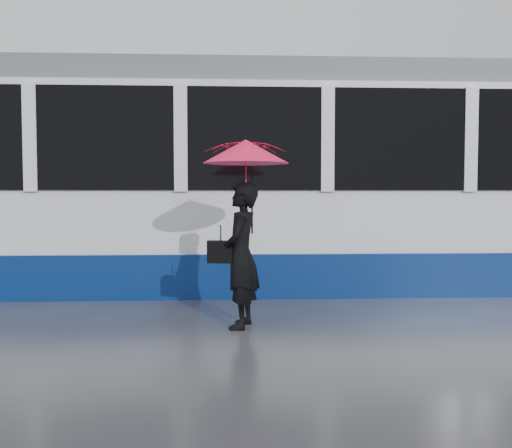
{
  "coord_description": "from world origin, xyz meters",
  "views": [
    {
      "loc": [
        -0.06,
        -6.51,
        1.44
      ],
      "look_at": [
        0.27,
        0.06,
        1.1
      ],
      "focal_mm": 40.0,
      "sensor_mm": 36.0,
      "label": 1
    }
  ],
  "objects": [
    {
      "name": "woman",
      "position": [
        0.08,
        -0.39,
        0.79
      ],
      "size": [
        0.49,
        0.64,
        1.57
      ],
      "primitive_type": "imported",
      "rotation": [
        0.0,
        0.0,
        -1.78
      ],
      "color": "black",
      "rests_on": "ground"
    },
    {
      "name": "rails",
      "position": [
        0.0,
        2.5,
        0.01
      ],
      "size": [
        34.0,
        1.51,
        0.02
      ],
      "color": "#3F3D38",
      "rests_on": "ground"
    },
    {
      "name": "ground",
      "position": [
        0.0,
        0.0,
        0.0
      ],
      "size": [
        90.0,
        90.0,
        0.0
      ],
      "primitive_type": "plane",
      "color": "#29292E",
      "rests_on": "ground"
    },
    {
      "name": "umbrella",
      "position": [
        0.13,
        -0.39,
        1.72
      ],
      "size": [
        1.09,
        1.09,
        1.06
      ],
      "rotation": [
        0.0,
        0.0,
        -0.21
      ],
      "color": "#F11490",
      "rests_on": "ground"
    },
    {
      "name": "handbag",
      "position": [
        -0.14,
        -0.37,
        0.82
      ],
      "size": [
        0.3,
        0.18,
        0.42
      ],
      "rotation": [
        0.0,
        0.0,
        -0.21
      ],
      "color": "black",
      "rests_on": "ground"
    },
    {
      "name": "tram",
      "position": [
        1.81,
        2.5,
        1.64
      ],
      "size": [
        26.0,
        2.56,
        3.35
      ],
      "color": "white",
      "rests_on": "ground"
    }
  ]
}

